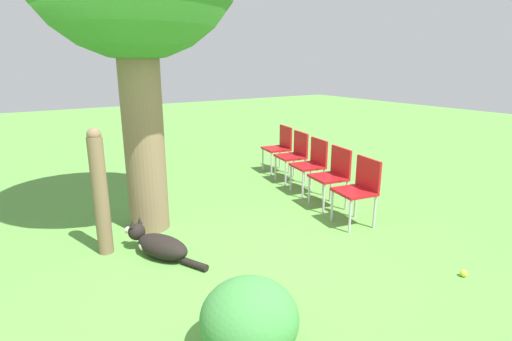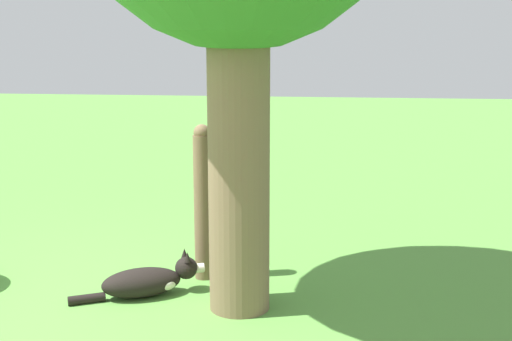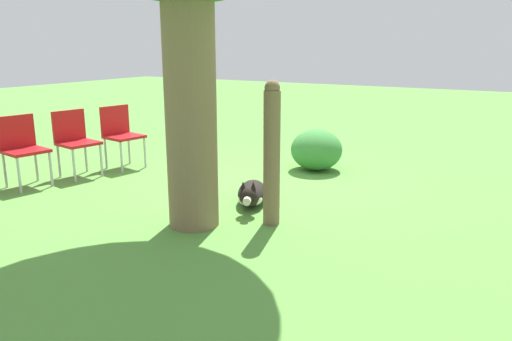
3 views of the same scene
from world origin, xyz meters
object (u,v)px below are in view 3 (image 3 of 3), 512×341
at_px(dog, 251,194).
at_px(red_chair_0, 121,132).
at_px(red_chair_2, 22,145).
at_px(tennis_ball, 194,147).
at_px(fence_post, 272,153).
at_px(red_chair_1, 75,138).

xyz_separation_m(dog, red_chair_0, (2.39, -0.54, 0.37)).
height_order(red_chair_2, tennis_ball, red_chair_2).
bearing_deg(tennis_ball, fence_post, 138.88).
distance_m(red_chair_0, red_chair_1, 0.65).
xyz_separation_m(red_chair_0, tennis_ball, (-0.11, -1.46, -0.46)).
relative_size(red_chair_0, tennis_ball, 12.32).
height_order(red_chair_0, red_chair_2, same).
xyz_separation_m(dog, red_chair_1, (2.56, 0.09, 0.37)).
distance_m(red_chair_0, tennis_ball, 1.53).
relative_size(fence_post, red_chair_1, 1.61).
bearing_deg(red_chair_2, fence_post, 16.18).
relative_size(red_chair_0, red_chair_2, 1.00).
xyz_separation_m(dog, red_chair_2, (2.72, 0.72, 0.37)).
relative_size(dog, tennis_ball, 15.22).
bearing_deg(red_chair_0, tennis_ball, 95.52).
relative_size(fence_post, tennis_ball, 19.83).
bearing_deg(red_chair_0, red_chair_2, -94.43).
bearing_deg(red_chair_1, red_chair_0, 85.57).
bearing_deg(fence_post, dog, -40.51).
xyz_separation_m(red_chair_2, tennis_ball, (-0.44, -2.72, -0.46)).
bearing_deg(red_chair_1, fence_post, 4.49).
distance_m(fence_post, red_chair_0, 2.99).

